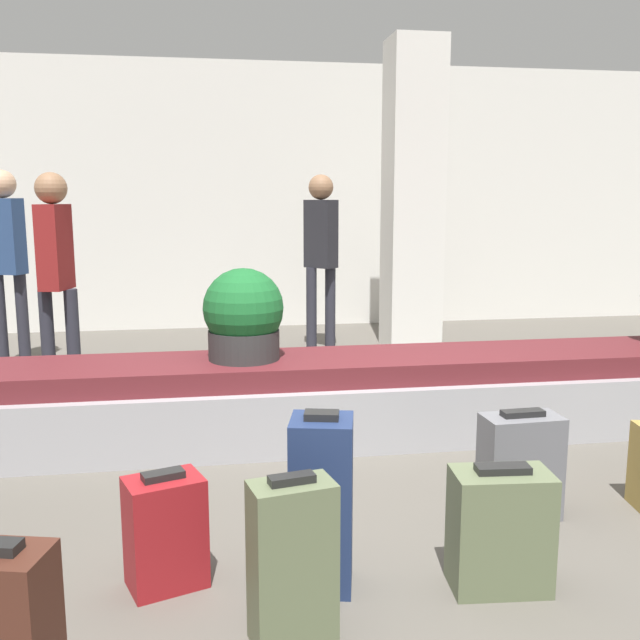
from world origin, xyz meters
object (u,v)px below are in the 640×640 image
Objects in this scene: suitcase_2 at (322,503)px; pillar at (413,197)px; potted_plant_0 at (244,316)px; suitcase_0 at (165,532)px; traveler_0 at (6,248)px; traveler_1 at (56,261)px; suitcase_5 at (520,466)px; traveler_2 at (321,245)px; suitcase_6 at (500,530)px; suitcase_7 at (292,562)px.

pillar is at bearing 82.39° from suitcase_2.
suitcase_0 is at bearing -103.61° from potted_plant_0.
traveler_0 is 1.23m from traveler_1.
suitcase_5 is (1.09, 0.48, -0.10)m from suitcase_2.
traveler_2 is (3.02, 0.25, -0.02)m from traveler_0.
traveler_2 reaches higher than suitcase_6.
suitcase_7 is at bearing -63.47° from suitcase_0.
traveler_1 is (-2.36, 3.42, 0.84)m from suitcase_6.
pillar is 1.73× the size of traveler_0.
traveler_1 is at bearing 135.37° from potted_plant_0.
pillar reaches higher than suitcase_7.
pillar is 1.75× the size of traveler_2.
suitcase_6 is at bearing -123.33° from suitcase_5.
suitcase_7 is at bearing -52.25° from traveler_2.
traveler_2 is (-0.98, -0.03, -0.49)m from pillar.
suitcase_0 is 0.66× the size of suitcase_2.
traveler_0 reaches higher than suitcase_6.
traveler_2 is at bearing 68.15° from suitcase_7.
traveler_1 is (-3.36, -1.33, -0.51)m from pillar.
traveler_2 is (0.02, 4.72, 0.86)m from suitcase_6.
suitcase_0 is 4.63m from traveler_0.
traveler_0 is at bearing 128.76° from suitcase_6.
traveler_0 is 1.01× the size of traveler_2.
traveler_2 reaches higher than traveler_1.
potted_plant_0 is 2.89m from traveler_2.
suitcase_5 is 5.19m from traveler_0.
potted_plant_0 reaches higher than suitcase_0.
suitcase_2 reaches higher than suitcase_7.
traveler_0 is (-3.00, 4.47, 0.88)m from suitcase_6.
pillar is 4.26× the size of suitcase_2.
suitcase_6 is (-1.00, -4.75, -1.35)m from pillar.
suitcase_0 is at bearing 175.07° from suitcase_6.
traveler_0 is 3.03m from traveler_2.
traveler_0 is (-2.12, 4.69, 0.82)m from suitcase_7.
suitcase_7 reaches higher than suitcase_5.
suitcase_0 is 4.77m from traveler_2.
suitcase_2 reaches higher than suitcase_0.
suitcase_7 is at bearing -88.86° from potted_plant_0.
suitcase_5 is at bearing -122.29° from traveler_1.
traveler_2 is at bearing 53.53° from suitcase_0.
traveler_2 is (0.95, 2.71, 0.28)m from potted_plant_0.
traveler_1 is at bearing -158.42° from pillar.
potted_plant_0 is at bearing -25.46° from traveler_0.
suitcase_0 is at bearing -44.34° from traveler_0.
traveler_2 is (-0.35, 4.10, 0.85)m from suitcase_5.
pillar is 6.42× the size of suitcase_0.
traveler_1 is 2.71m from traveler_2.
traveler_0 reaches higher than suitcase_5.
traveler_1 reaches higher than potted_plant_0.
traveler_2 is (2.38, 1.30, 0.02)m from traveler_1.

